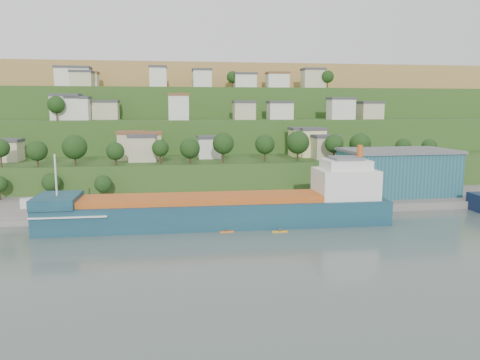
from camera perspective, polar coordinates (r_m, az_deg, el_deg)
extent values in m
plane|color=#4B5B57|center=(100.45, 1.28, -6.47)|extent=(500.00, 500.00, 0.00)
cube|color=slate|center=(131.47, 7.82, -2.90)|extent=(220.00, 26.00, 4.00)
cube|color=slate|center=(126.41, -26.08, -4.20)|extent=(40.00, 18.00, 2.40)
cube|color=#284719|center=(154.66, -2.25, -1.07)|extent=(260.00, 32.00, 20.00)
cube|color=#284719|center=(184.15, -3.27, 0.50)|extent=(280.00, 32.00, 44.00)
cube|color=#284719|center=(213.78, -4.01, 1.65)|extent=(300.00, 32.00, 70.00)
cube|color=olive|center=(287.19, -5.19, 3.45)|extent=(360.00, 120.00, 96.00)
cube|color=#C1B892|center=(162.48, -26.63, 3.12)|extent=(8.83, 7.76, 6.07)
cube|color=#3F3F44|center=(162.23, -26.71, 4.34)|extent=(9.43, 8.36, 0.90)
cube|color=#C1B892|center=(154.64, -13.05, 3.99)|extent=(8.31, 8.68, 8.25)
cube|color=brown|center=(154.34, -13.10, 5.68)|extent=(8.91, 9.28, 0.90)
cube|color=#C1B892|center=(148.91, -11.79, 3.71)|extent=(8.18, 8.34, 7.50)
cube|color=#3F3F44|center=(148.61, -11.84, 5.32)|extent=(8.78, 8.94, 0.90)
cube|color=#C1B892|center=(153.04, -10.88, 3.97)|extent=(7.20, 8.87, 8.08)
cube|color=brown|center=(152.74, -10.93, 5.65)|extent=(7.80, 9.47, 0.90)
cube|color=silver|center=(155.30, -3.79, 3.88)|extent=(7.23, 7.65, 6.47)
cube|color=#3F3F44|center=(155.03, -3.80, 5.24)|extent=(7.83, 8.25, 0.90)
cube|color=#F1EB9C|center=(163.19, 7.72, 4.50)|extent=(8.77, 7.75, 8.99)
cube|color=#3F3F44|center=(162.90, 7.76, 6.23)|extent=(9.37, 8.35, 0.90)
cube|color=#F1EB9C|center=(160.93, 8.71, 4.42)|extent=(8.04, 7.61, 8.98)
cube|color=#3F3F44|center=(160.64, 8.75, 6.17)|extent=(8.64, 8.21, 0.90)
cube|color=#C1B892|center=(155.75, 10.26, 3.86)|extent=(7.78, 8.60, 6.93)
cube|color=#3F3F44|center=(155.48, 10.29, 5.30)|extent=(8.38, 9.20, 0.90)
cube|color=silver|center=(185.33, -20.41, 8.20)|extent=(9.95, 8.74, 8.65)
cube|color=#3F3F44|center=(185.39, -20.49, 9.67)|extent=(10.55, 9.34, 0.90)
cube|color=#C1B892|center=(185.29, -19.19, 8.14)|extent=(7.11, 8.68, 7.86)
cube|color=#3F3F44|center=(185.34, -19.26, 9.49)|extent=(7.71, 9.28, 0.90)
cube|color=silver|center=(184.31, -19.09, 8.12)|extent=(8.07, 7.85, 7.74)
cube|color=#3F3F44|center=(184.35, -19.16, 9.46)|extent=(8.67, 8.45, 0.90)
cube|color=#C1B892|center=(188.98, -16.02, 8.08)|extent=(9.43, 7.64, 6.50)
cube|color=#3F3F44|center=(188.99, -16.07, 9.20)|extent=(10.03, 8.24, 0.90)
cube|color=silver|center=(177.67, -7.51, 8.71)|extent=(7.41, 8.37, 8.91)
cube|color=brown|center=(177.74, -7.54, 10.29)|extent=(8.01, 8.97, 0.90)
cube|color=#C1B892|center=(182.01, 0.49, 8.37)|extent=(8.00, 7.19, 6.32)
cube|color=#3F3F44|center=(182.03, 0.49, 9.51)|extent=(8.60, 7.79, 0.90)
cube|color=silver|center=(186.54, 4.89, 8.34)|extent=(9.30, 7.06, 6.29)
cube|color=#3F3F44|center=(186.55, 4.90, 9.45)|extent=(9.90, 7.66, 0.90)
cube|color=silver|center=(188.94, 12.19, 8.40)|extent=(9.49, 7.06, 7.70)
cube|color=#3F3F44|center=(188.98, 12.23, 9.70)|extent=(10.09, 7.66, 0.90)
cube|color=#C1B892|center=(197.36, 15.57, 8.07)|extent=(8.76, 7.34, 6.22)
cube|color=#3F3F44|center=(197.36, 15.61, 9.10)|extent=(9.36, 7.94, 0.90)
cube|color=silver|center=(216.26, -20.32, 11.58)|extent=(9.21, 7.65, 8.05)
cube|color=#3F3F44|center=(216.57, -20.38, 12.76)|extent=(9.81, 8.25, 0.90)
cube|color=silver|center=(211.99, -18.85, 11.67)|extent=(8.12, 7.92, 7.67)
cube|color=#3F3F44|center=(212.28, -18.91, 12.82)|extent=(8.72, 8.52, 0.90)
cube|color=#C1B892|center=(210.74, -18.70, 11.47)|extent=(8.61, 8.59, 6.02)
cube|color=#3F3F44|center=(210.96, -18.75, 12.40)|extent=(9.21, 9.19, 0.90)
cube|color=#C1B892|center=(217.41, -18.04, 11.41)|extent=(8.58, 7.02, 6.09)
cube|color=brown|center=(217.63, -18.09, 12.33)|extent=(9.18, 7.62, 0.90)
cube|color=silver|center=(208.43, -9.94, 12.14)|extent=(7.12, 8.20, 8.32)
cube|color=#3F3F44|center=(208.77, -9.98, 13.41)|extent=(7.72, 8.80, 0.90)
cube|color=silver|center=(212.25, -4.66, 12.09)|extent=(7.94, 8.42, 7.64)
cube|color=#3F3F44|center=(212.55, -4.67, 13.24)|extent=(8.54, 9.02, 0.90)
cube|color=silver|center=(217.47, 0.59, 11.86)|extent=(9.67, 8.10, 6.34)
cube|color=#3F3F44|center=(217.70, 0.59, 12.81)|extent=(10.27, 8.70, 0.90)
cube|color=silver|center=(218.10, 4.59, 11.87)|extent=(9.67, 7.01, 6.69)
cube|color=brown|center=(218.34, 4.60, 12.87)|extent=(10.27, 7.61, 0.90)
cube|color=#C1B892|center=(218.76, 8.88, 12.00)|extent=(9.54, 7.45, 8.27)
cube|color=#3F3F44|center=(219.07, 8.91, 13.19)|extent=(10.14, 8.05, 0.90)
cylinder|color=#382619|center=(147.66, -27.11, 2.19)|extent=(0.50, 0.50, 3.91)
sphere|color=black|center=(147.37, -27.20, 3.49)|extent=(5.17, 5.17, 5.17)
cylinder|color=#382619|center=(143.75, -23.44, 2.08)|extent=(0.50, 0.50, 2.96)
sphere|color=black|center=(143.47, -23.52, 3.29)|extent=(5.74, 5.74, 5.74)
cylinder|color=#382619|center=(143.61, -19.44, 2.38)|extent=(0.50, 0.50, 3.35)
sphere|color=black|center=(143.29, -19.51, 3.82)|extent=(7.07, 7.07, 7.07)
cylinder|color=#382619|center=(139.58, -14.91, 2.28)|extent=(0.50, 0.50, 2.71)
sphere|color=black|center=(139.31, -14.96, 3.42)|extent=(5.18, 5.18, 5.18)
cylinder|color=#382619|center=(140.90, -9.67, 2.63)|extent=(0.50, 0.50, 3.32)
sphere|color=black|center=(140.62, -9.70, 3.86)|extent=(4.97, 4.97, 4.97)
cylinder|color=#382619|center=(140.20, -6.10, 2.60)|extent=(0.50, 0.50, 2.91)
sphere|color=black|center=(139.90, -6.12, 3.86)|extent=(6.00, 6.00, 6.00)
cylinder|color=#382619|center=(142.04, -2.05, 2.95)|extent=(0.50, 0.50, 4.04)
sphere|color=black|center=(141.70, -2.06, 4.48)|extent=(6.51, 6.51, 6.51)
cylinder|color=#382619|center=(144.70, 3.04, 2.98)|extent=(0.50, 0.50, 3.69)
sphere|color=black|center=(144.39, 3.05, 4.36)|extent=(6.05, 6.05, 6.05)
cylinder|color=#382619|center=(147.00, 7.03, 3.05)|extent=(0.50, 0.50, 3.87)
sphere|color=black|center=(146.67, 7.06, 4.57)|extent=(7.17, 7.17, 7.17)
cylinder|color=#382619|center=(147.61, 11.35, 3.00)|extent=(0.50, 0.50, 4.01)
sphere|color=black|center=(147.31, 11.39, 4.39)|extent=(5.78, 5.78, 5.78)
cylinder|color=#382619|center=(154.22, 14.39, 2.98)|extent=(0.50, 0.50, 3.18)
sphere|color=black|center=(153.92, 14.44, 4.26)|extent=(6.83, 6.83, 6.83)
cylinder|color=#382619|center=(159.35, 19.23, 2.87)|extent=(0.50, 0.50, 2.79)
sphere|color=black|center=(159.11, 19.28, 3.87)|extent=(5.09, 5.09, 5.09)
cylinder|color=#382619|center=(161.42, 22.02, 2.82)|extent=(0.50, 0.50, 2.95)
sphere|color=black|center=(161.18, 22.08, 3.81)|extent=(4.84, 4.84, 4.84)
cylinder|color=#382619|center=(216.61, 10.61, 11.38)|extent=(0.50, 0.50, 3.74)
sphere|color=black|center=(216.80, 10.64, 12.28)|extent=(5.53, 5.53, 5.53)
cylinder|color=#382619|center=(217.24, -0.91, 11.54)|extent=(0.50, 0.50, 3.87)
sphere|color=black|center=(217.43, -0.91, 12.44)|extent=(5.35, 5.35, 5.35)
cylinder|color=#382619|center=(179.55, -21.43, 7.39)|extent=(0.50, 0.50, 3.96)
sphere|color=black|center=(179.54, -21.49, 8.55)|extent=(6.06, 6.06, 6.06)
cylinder|color=#382619|center=(198.83, 11.94, 7.70)|extent=(0.50, 0.50, 2.75)
sphere|color=black|center=(198.81, 11.96, 8.51)|extent=(5.16, 5.16, 5.16)
cube|color=#132E47|center=(106.86, -2.76, -4.62)|extent=(78.38, 13.47, 7.82)
cube|color=#B85018|center=(105.70, -3.98, -2.24)|extent=(58.24, 10.93, 1.34)
cube|color=#132E47|center=(108.08, -21.39, -2.34)|extent=(9.12, 12.42, 2.23)
cube|color=silver|center=(112.45, 12.69, -0.38)|extent=(13.57, 11.37, 6.70)
cube|color=silver|center=(111.84, 12.77, 1.88)|extent=(10.19, 9.09, 2.23)
cube|color=#595B5E|center=(111.68, 12.79, 2.62)|extent=(6.80, 6.80, 0.67)
cylinder|color=#B85018|center=(112.81, 14.41, 3.30)|extent=(1.36, 1.36, 3.35)
cylinder|color=silver|center=(107.20, -21.55, 0.59)|extent=(0.41, 0.41, 8.94)
cube|color=silver|center=(107.85, -19.58, -3.60)|extent=(15.83, 12.86, 0.28)
cube|color=#1D4B58|center=(141.50, 18.59, 0.83)|extent=(30.43, 18.73, 12.00)
cube|color=#595B5E|center=(140.81, 18.71, 3.41)|extent=(31.46, 19.76, 0.80)
cube|color=silver|center=(127.25, -23.75, -2.70)|extent=(7.08, 4.43, 3.07)
cube|color=silver|center=(121.07, -19.57, -3.59)|extent=(3.76, 1.73, 0.73)
cube|color=orange|center=(101.03, -1.61, -6.32)|extent=(3.12, 0.62, 0.23)
sphere|color=#3F3F44|center=(100.93, -1.61, -6.10)|extent=(0.54, 0.54, 0.54)
cube|color=orange|center=(101.44, 4.90, -6.27)|extent=(3.48, 0.71, 0.26)
sphere|color=#3F3F44|center=(101.33, 4.90, -6.04)|extent=(0.61, 0.61, 0.61)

